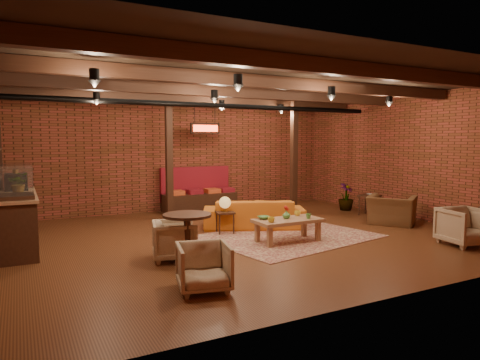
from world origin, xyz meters
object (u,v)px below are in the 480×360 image
sofa (254,213)px  round_table_left (187,230)px  armchair_a (175,238)px  armchair_far (465,225)px  side_table_book (370,196)px  plant_tall (347,170)px  coffee_table (287,222)px  armchair_right (392,205)px  armchair_b (204,265)px  side_table_lamp (225,205)px

sofa → round_table_left: 3.14m
sofa → armchair_a: armchair_a is taller
armchair_far → sofa: bearing=140.0°
side_table_book → plant_tall: plant_tall is taller
coffee_table → round_table_left: 2.35m
round_table_left → armchair_far: size_ratio=1.03×
armchair_far → coffee_table: bearing=158.0°
armchair_right → plant_tall: plant_tall is taller
round_table_left → armchair_b: bearing=-101.0°
side_table_lamp → armchair_a: side_table_lamp is taller
sofa → plant_tall: bearing=-140.1°
coffee_table → plant_tall: 4.53m
round_table_left → armchair_a: (-0.10, 0.34, -0.19)m
side_table_lamp → round_table_left: round_table_left is taller
plant_tall → coffee_table: bearing=-146.1°
armchair_b → plant_tall: plant_tall is taller
side_table_book → armchair_far: size_ratio=0.81×
armchair_a → plant_tall: size_ratio=0.31×
round_table_left → plant_tall: 6.73m
armchair_a → armchair_b: size_ratio=1.04×
side_table_lamp → armchair_right: bearing=-13.3°
coffee_table → side_table_book: size_ratio=2.08×
side_table_lamp → plant_tall: (4.45, 1.19, 0.56)m
armchair_a → armchair_right: (5.65, 0.53, 0.10)m
armchair_far → plant_tall: plant_tall is taller
armchair_a → armchair_right: 5.67m
coffee_table → side_table_lamp: side_table_lamp is taller
round_table_left → armchair_right: 5.61m
sofa → armchair_far: 4.34m
armchair_right → sofa: bearing=35.8°
armchair_b → armchair_right: 6.18m
coffee_table → armchair_far: bearing=-32.2°
armchair_a → armchair_far: bearing=-93.2°
armchair_right → armchair_far: (-0.38, -2.17, -0.06)m
side_table_book → plant_tall: size_ratio=0.28×
armchair_a → armchair_b: bearing=-171.1°
sofa → armchair_a: bearing=59.2°
armchair_a → side_table_book: armchair_a is taller
armchair_far → round_table_left: bearing=176.0°
coffee_table → armchair_b: (-2.54, -1.80, -0.06)m
armchair_far → side_table_book: bearing=86.3°
side_table_lamp → armchair_right: size_ratio=0.76×
sofa → armchair_right: armchair_right is taller
plant_tall → side_table_book: bearing=-90.0°
armchair_b → side_table_lamp: bearing=72.6°
plant_tall → round_table_left: bearing=-153.4°
round_table_left → armchair_right: bearing=8.9°
side_table_lamp → side_table_book: size_ratio=1.24×
side_table_lamp → armchair_right: armchair_right is taller
armchair_b → armchair_far: 5.41m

